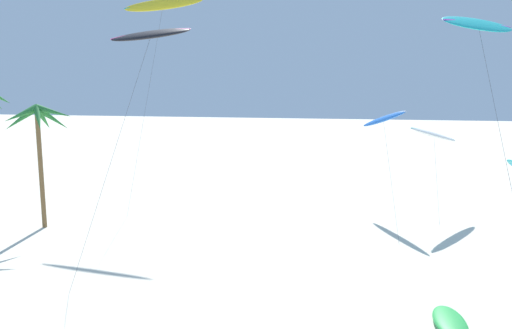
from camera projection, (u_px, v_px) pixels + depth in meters
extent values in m
cylinder|color=brown|center=(41.00, 169.00, 37.75)|extent=(0.34, 0.34, 9.04)
cone|color=#287533|center=(54.00, 112.00, 36.94)|extent=(2.77, 0.79, 1.17)
cone|color=#287533|center=(53.00, 118.00, 37.70)|extent=(2.20, 2.07, 2.08)
cone|color=#287533|center=(43.00, 119.00, 38.17)|extent=(0.95, 2.47, 2.15)
cone|color=#287533|center=(28.00, 112.00, 37.88)|extent=(2.66, 1.80, 1.28)
cone|color=#287533|center=(21.00, 119.00, 36.72)|extent=(2.40, 1.86, 2.01)
cone|color=#287533|center=(21.00, 114.00, 36.03)|extent=(1.56, 2.73, 1.38)
cone|color=#287533|center=(38.00, 118.00, 36.13)|extent=(2.01, 2.38, 1.90)
ellipsoid|color=black|center=(151.00, 35.00, 28.50)|extent=(4.70, 2.67, 1.36)
ellipsoid|color=#EA5193|center=(151.00, 34.00, 28.49)|extent=(4.46, 1.78, 1.00)
cylinder|color=#4C4C51|center=(112.00, 160.00, 27.41)|extent=(2.95, 5.08, 13.46)
ellipsoid|color=white|center=(434.00, 135.00, 41.15)|extent=(5.11, 5.99, 2.12)
ellipsoid|color=#19B2B7|center=(434.00, 134.00, 41.15)|extent=(4.66, 5.64, 1.86)
cylinder|color=#4C4C51|center=(437.00, 179.00, 40.06)|extent=(0.29, 3.33, 6.55)
ellipsoid|color=yellow|center=(163.00, 4.00, 44.13)|extent=(7.51, 1.50, 1.77)
ellipsoid|color=#19B2B7|center=(163.00, 4.00, 44.12)|extent=(7.64, 0.93, 1.00)
cylinder|color=#4C4C51|center=(146.00, 108.00, 42.74)|extent=(1.36, 6.08, 17.53)
ellipsoid|color=#19B2B7|center=(478.00, 24.00, 27.90)|extent=(5.42, 5.13, 1.16)
ellipsoid|color=purple|center=(478.00, 24.00, 27.90)|extent=(4.81, 4.43, 0.51)
cylinder|color=#4C4C51|center=(506.00, 163.00, 24.69)|extent=(1.55, 8.70, 13.98)
ellipsoid|color=blue|center=(383.00, 119.00, 42.34)|extent=(3.82, 6.06, 2.37)
ellipsoid|color=white|center=(383.00, 119.00, 42.33)|extent=(3.42, 5.84, 1.98)
cylinder|color=#4C4C51|center=(390.00, 176.00, 38.34)|extent=(0.83, 9.44, 7.76)
ellipsoid|color=green|center=(450.00, 322.00, 22.81)|extent=(1.53, 3.43, 0.41)
ellipsoid|color=blue|center=(450.00, 322.00, 22.81)|extent=(1.26, 1.56, 0.25)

